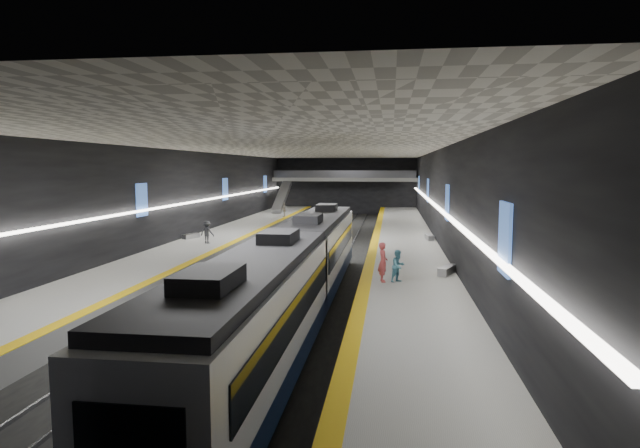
# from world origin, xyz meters

# --- Properties ---
(ground) EXTENTS (70.00, 70.00, 0.00)m
(ground) POSITION_xyz_m (0.00, 0.00, 0.00)
(ground) COLOR black
(ground) RESTS_ON ground
(ceiling) EXTENTS (20.00, 70.00, 0.04)m
(ceiling) POSITION_xyz_m (0.00, 0.00, 8.00)
(ceiling) COLOR beige
(ceiling) RESTS_ON wall_left
(wall_left) EXTENTS (0.04, 70.00, 8.00)m
(wall_left) POSITION_xyz_m (-10.00, 0.00, 4.00)
(wall_left) COLOR black
(wall_left) RESTS_ON ground
(wall_right) EXTENTS (0.04, 70.00, 8.00)m
(wall_right) POSITION_xyz_m (10.00, 0.00, 4.00)
(wall_right) COLOR black
(wall_right) RESTS_ON ground
(wall_back) EXTENTS (20.00, 0.04, 8.00)m
(wall_back) POSITION_xyz_m (0.00, 35.00, 4.00)
(wall_back) COLOR black
(wall_back) RESTS_ON ground
(platform_left) EXTENTS (5.00, 70.00, 1.00)m
(platform_left) POSITION_xyz_m (-7.50, 0.00, 0.50)
(platform_left) COLOR slate
(platform_left) RESTS_ON ground
(tile_surface_left) EXTENTS (5.00, 70.00, 0.02)m
(tile_surface_left) POSITION_xyz_m (-7.50, 0.00, 1.01)
(tile_surface_left) COLOR #A6A6A1
(tile_surface_left) RESTS_ON platform_left
(tactile_strip_left) EXTENTS (0.60, 70.00, 0.02)m
(tactile_strip_left) POSITION_xyz_m (-5.30, 0.00, 1.02)
(tactile_strip_left) COLOR yellow
(tactile_strip_left) RESTS_ON platform_left
(platform_right) EXTENTS (5.00, 70.00, 1.00)m
(platform_right) POSITION_xyz_m (7.50, 0.00, 0.50)
(platform_right) COLOR slate
(platform_right) RESTS_ON ground
(tile_surface_right) EXTENTS (5.00, 70.00, 0.02)m
(tile_surface_right) POSITION_xyz_m (7.50, 0.00, 1.01)
(tile_surface_right) COLOR #A6A6A1
(tile_surface_right) RESTS_ON platform_right
(tactile_strip_right) EXTENTS (0.60, 70.00, 0.02)m
(tactile_strip_right) POSITION_xyz_m (5.30, 0.00, 1.02)
(tactile_strip_right) COLOR yellow
(tactile_strip_right) RESTS_ON platform_right
(rails) EXTENTS (6.52, 70.00, 0.12)m
(rails) POSITION_xyz_m (-0.00, 0.00, 0.06)
(rails) COLOR gray
(rails) RESTS_ON ground
(train) EXTENTS (2.69, 29.44, 3.60)m
(train) POSITION_xyz_m (2.50, -19.31, 2.20)
(train) COLOR #0D1932
(train) RESTS_ON ground
(ad_posters) EXTENTS (19.94, 53.50, 2.20)m
(ad_posters) POSITION_xyz_m (-0.00, 1.00, 4.50)
(ad_posters) COLOR #416DC4
(ad_posters) RESTS_ON wall_left
(cove_light_left) EXTENTS (0.25, 68.60, 0.12)m
(cove_light_left) POSITION_xyz_m (-9.80, 0.00, 3.80)
(cove_light_left) COLOR white
(cove_light_left) RESTS_ON wall_left
(cove_light_right) EXTENTS (0.25, 68.60, 0.12)m
(cove_light_right) POSITION_xyz_m (9.80, 0.00, 3.80)
(cove_light_right) COLOR white
(cove_light_right) RESTS_ON wall_right
(mezzanine_bridge) EXTENTS (20.00, 3.00, 1.50)m
(mezzanine_bridge) POSITION_xyz_m (0.00, 32.93, 5.04)
(mezzanine_bridge) COLOR gray
(mezzanine_bridge) RESTS_ON wall_left
(escalator) EXTENTS (1.20, 7.50, 3.92)m
(escalator) POSITION_xyz_m (-7.50, 26.00, 2.90)
(escalator) COLOR #99999E
(escalator) RESTS_ON platform_left
(bench_left_far) EXTENTS (1.04, 1.63, 0.39)m
(bench_left_far) POSITION_xyz_m (-9.26, -1.06, 1.19)
(bench_left_far) COLOR #99999E
(bench_left_far) RESTS_ON platform_left
(bench_right_near) EXTENTS (1.17, 1.85, 0.44)m
(bench_right_near) POSITION_xyz_m (9.50, -13.03, 1.22)
(bench_right_near) COLOR #99999E
(bench_right_near) RESTS_ON platform_right
(bench_right_far) EXTENTS (0.67, 1.76, 0.42)m
(bench_right_far) POSITION_xyz_m (9.50, 0.56, 1.21)
(bench_right_far) COLOR #99999E
(bench_right_far) RESTS_ON platform_right
(passenger_right_a) EXTENTS (0.61, 0.80, 1.96)m
(passenger_right_a) POSITION_xyz_m (6.14, -15.40, 1.98)
(passenger_right_a) COLOR #CB4C4E
(passenger_right_a) RESTS_ON platform_right
(passenger_right_b) EXTENTS (0.98, 0.98, 1.60)m
(passenger_right_b) POSITION_xyz_m (6.89, -15.40, 1.80)
(passenger_right_b) COLOR #539CB5
(passenger_right_b) RESTS_ON platform_right
(passenger_left_a) EXTENTS (0.42, 0.99, 1.68)m
(passenger_left_a) POSITION_xyz_m (-5.61, 18.17, 1.84)
(passenger_left_a) COLOR beige
(passenger_left_a) RESTS_ON platform_left
(passenger_left_b) EXTENTS (1.18, 0.82, 1.68)m
(passenger_left_b) POSITION_xyz_m (-7.02, -3.63, 1.84)
(passenger_left_b) COLOR #3A3B40
(passenger_left_b) RESTS_ON platform_left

